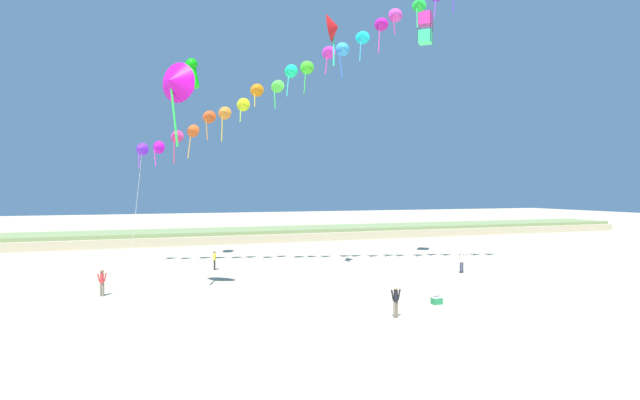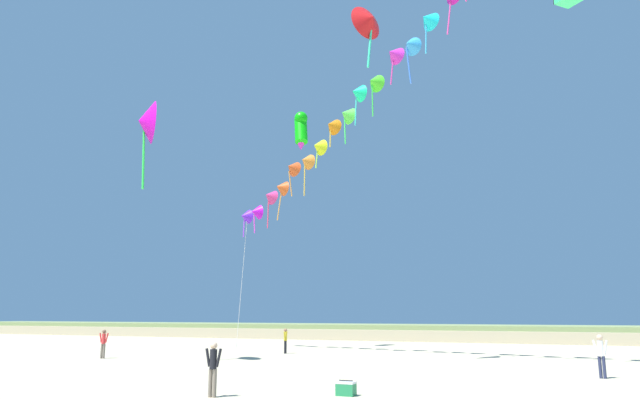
% 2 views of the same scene
% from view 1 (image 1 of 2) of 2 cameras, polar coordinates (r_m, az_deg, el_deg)
% --- Properties ---
extents(ground_plane, '(240.00, 240.00, 0.00)m').
position_cam_1_polar(ground_plane, '(23.15, 6.73, -14.97)').
color(ground_plane, '#C1B28E').
extents(dune_ridge, '(120.00, 9.33, 1.42)m').
position_cam_1_polar(dune_ridge, '(63.99, -10.77, -3.97)').
color(dune_ridge, tan).
rests_on(dune_ridge, ground).
extents(person_near_left, '(0.58, 0.27, 1.68)m').
position_cam_1_polar(person_near_left, '(40.22, 15.88, -6.67)').
color(person_near_left, '#282D4C').
rests_on(person_near_left, ground).
extents(person_near_right, '(0.21, 0.55, 1.56)m').
position_cam_1_polar(person_near_right, '(41.04, -11.97, -6.59)').
color(person_near_right, black).
rests_on(person_near_right, ground).
extents(person_mid_center, '(0.58, 0.22, 1.64)m').
position_cam_1_polar(person_mid_center, '(25.73, 8.65, -11.14)').
color(person_mid_center, '#726656').
rests_on(person_mid_center, ground).
extents(person_far_left, '(0.56, 0.23, 1.59)m').
position_cam_1_polar(person_far_left, '(33.18, -23.65, -8.48)').
color(person_far_left, '#726656').
rests_on(person_far_left, ground).
extents(kite_banner_string, '(27.95, 15.12, 24.46)m').
position_cam_1_polar(kite_banner_string, '(40.98, -0.28, 15.83)').
color(kite_banner_string, '#6323DE').
extents(large_kite_low_lead, '(1.86, 2.23, 3.91)m').
position_cam_1_polar(large_kite_low_lead, '(38.63, 1.58, 19.10)').
color(large_kite_low_lead, red).
extents(large_kite_mid_trail, '(1.66, 1.83, 3.08)m').
position_cam_1_polar(large_kite_mid_trail, '(46.44, -14.45, 13.74)').
color(large_kite_mid_trail, '#0DC10C').
extents(large_kite_high_solo, '(2.27, 2.20, 4.97)m').
position_cam_1_polar(large_kite_high_solo, '(30.91, -16.33, 12.85)').
color(large_kite_high_solo, '#E20EBF').
extents(large_kite_outer_drift, '(1.59, 1.59, 2.67)m').
position_cam_1_polar(large_kite_outer_drift, '(47.15, 11.94, 18.66)').
color(large_kite_outer_drift, '#36E984').
extents(beach_cooler, '(0.58, 0.41, 0.46)m').
position_cam_1_polar(beach_cooler, '(29.31, 13.20, -11.10)').
color(beach_cooler, '#23844C').
rests_on(beach_cooler, ground).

